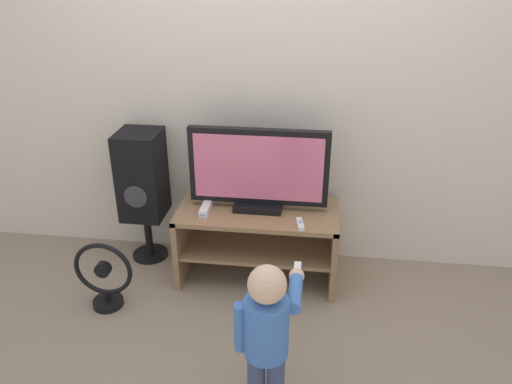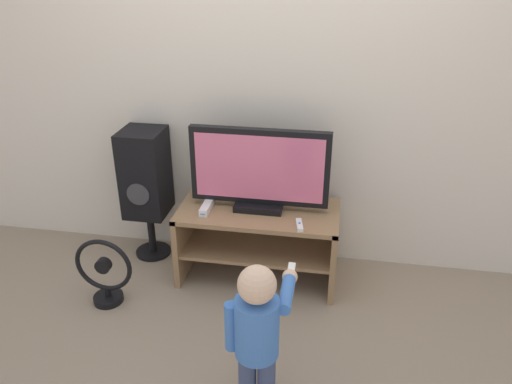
{
  "view_description": "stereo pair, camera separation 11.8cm",
  "coord_description": "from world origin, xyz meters",
  "px_view_note": "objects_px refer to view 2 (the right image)",
  "views": [
    {
      "loc": [
        0.34,
        -2.49,
        1.95
      ],
      "look_at": [
        0.0,
        0.15,
        0.66
      ],
      "focal_mm": 35.0,
      "sensor_mm": 36.0,
      "label": 1
    },
    {
      "loc": [
        0.46,
        -2.47,
        1.95
      ],
      "look_at": [
        0.0,
        0.15,
        0.66
      ],
      "focal_mm": 35.0,
      "sensor_mm": 36.0,
      "label": 2
    }
  ],
  "objects_px": {
    "television": "(259,171)",
    "floor_fan": "(105,274)",
    "remote_primary": "(299,225)",
    "child": "(258,327)",
    "speaker_tower": "(146,176)",
    "game_console": "(207,207)"
  },
  "relations": [
    {
      "from": "speaker_tower",
      "to": "floor_fan",
      "type": "xyz_separation_m",
      "value": [
        -0.08,
        -0.57,
        -0.4
      ]
    },
    {
      "from": "remote_primary",
      "to": "child",
      "type": "relative_size",
      "value": 0.17
    },
    {
      "from": "speaker_tower",
      "to": "floor_fan",
      "type": "height_order",
      "value": "speaker_tower"
    },
    {
      "from": "television",
      "to": "floor_fan",
      "type": "xyz_separation_m",
      "value": [
        -0.86,
        -0.46,
        -0.55
      ]
    },
    {
      "from": "television",
      "to": "child",
      "type": "bearing_deg",
      "value": -80.81
    },
    {
      "from": "game_console",
      "to": "speaker_tower",
      "type": "distance_m",
      "value": 0.51
    },
    {
      "from": "remote_primary",
      "to": "child",
      "type": "bearing_deg",
      "value": -96.67
    },
    {
      "from": "television",
      "to": "child",
      "type": "relative_size",
      "value": 1.1
    },
    {
      "from": "speaker_tower",
      "to": "television",
      "type": "bearing_deg",
      "value": -7.77
    },
    {
      "from": "game_console",
      "to": "remote_primary",
      "type": "bearing_deg",
      "value": -10.76
    },
    {
      "from": "speaker_tower",
      "to": "floor_fan",
      "type": "bearing_deg",
      "value": -98.04
    },
    {
      "from": "child",
      "to": "floor_fan",
      "type": "bearing_deg",
      "value": 150.05
    },
    {
      "from": "remote_primary",
      "to": "child",
      "type": "height_order",
      "value": "child"
    },
    {
      "from": "game_console",
      "to": "speaker_tower",
      "type": "height_order",
      "value": "speaker_tower"
    },
    {
      "from": "television",
      "to": "game_console",
      "type": "relative_size",
      "value": 4.29
    },
    {
      "from": "child",
      "to": "speaker_tower",
      "type": "bearing_deg",
      "value": 129.4
    },
    {
      "from": "television",
      "to": "floor_fan",
      "type": "distance_m",
      "value": 1.12
    },
    {
      "from": "speaker_tower",
      "to": "child",
      "type": "bearing_deg",
      "value": -50.6
    },
    {
      "from": "game_console",
      "to": "child",
      "type": "xyz_separation_m",
      "value": [
        0.49,
        -0.97,
        -0.05
      ]
    },
    {
      "from": "remote_primary",
      "to": "floor_fan",
      "type": "xyz_separation_m",
      "value": [
        -1.14,
        -0.26,
        -0.3
      ]
    },
    {
      "from": "speaker_tower",
      "to": "game_console",
      "type": "bearing_deg",
      "value": -22.18
    },
    {
      "from": "television",
      "to": "game_console",
      "type": "distance_m",
      "value": 0.4
    }
  ]
}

